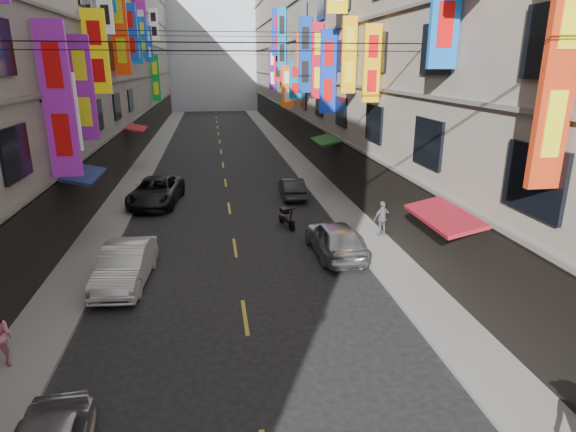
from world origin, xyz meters
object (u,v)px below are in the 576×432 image
object	(u,v)px
car_left_mid	(125,265)
car_right_far	(292,188)
car_right_mid	(335,238)
pedestrian_rfar	(382,219)
car_left_far	(156,191)
scooter_far_right	(286,218)

from	to	relation	value
car_left_mid	car_right_far	world-z (taller)	car_left_mid
car_right_mid	pedestrian_rfar	size ratio (longest dim) A/B	2.68
car_right_mid	pedestrian_rfar	bearing A→B (deg)	-150.09
car_left_mid	car_right_mid	world-z (taller)	car_right_mid
car_left_mid	pedestrian_rfar	xyz separation A→B (m)	(10.60, 3.10, 0.21)
car_right_mid	car_left_far	bearing A→B (deg)	-50.52
car_left_mid	pedestrian_rfar	distance (m)	11.04
car_left_far	pedestrian_rfar	xyz separation A→B (m)	(10.57, -7.30, 0.19)
car_right_mid	car_left_mid	bearing A→B (deg)	8.11
car_left_mid	car_right_mid	distance (m)	8.13
scooter_far_right	car_right_far	xyz separation A→B (m)	(1.14, 5.19, 0.14)
scooter_far_right	car_left_mid	size ratio (longest dim) A/B	0.41
scooter_far_right	car_left_mid	distance (m)	8.52
car_left_far	pedestrian_rfar	distance (m)	12.85
scooter_far_right	car_left_mid	world-z (taller)	car_left_mid
car_right_far	car_right_mid	bearing A→B (deg)	93.22
car_right_far	car_left_mid	bearing A→B (deg)	55.38
car_left_far	pedestrian_rfar	bearing A→B (deg)	-27.68
car_right_mid	car_right_far	size ratio (longest dim) A/B	1.21
pedestrian_rfar	car_right_mid	bearing A→B (deg)	15.09
scooter_far_right	car_right_far	distance (m)	5.32
car_left_mid	car_left_far	size ratio (longest dim) A/B	0.82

